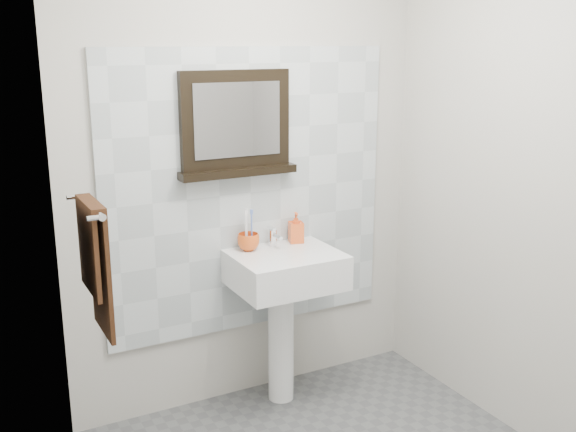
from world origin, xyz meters
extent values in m
cube|color=#B8B6AF|center=(0.00, 1.10, 1.25)|extent=(2.00, 0.01, 2.50)
cube|color=#B8B6AF|center=(-1.00, 0.00, 1.25)|extent=(0.01, 2.20, 2.50)
cube|color=#B8B6AF|center=(1.00, 0.00, 1.25)|extent=(0.01, 2.20, 2.50)
cube|color=silver|center=(0.00, 1.09, 1.15)|extent=(1.60, 0.02, 1.50)
cylinder|color=white|center=(0.09, 0.92, 0.34)|extent=(0.14, 0.14, 0.68)
cube|color=white|center=(0.09, 0.86, 0.77)|extent=(0.55, 0.44, 0.18)
cylinder|color=silver|center=(0.09, 0.84, 0.85)|extent=(0.32, 0.32, 0.02)
cylinder|color=#4C4C4F|center=(0.09, 0.84, 0.86)|extent=(0.04, 0.04, 0.00)
cylinder|color=silver|center=(0.09, 1.01, 0.91)|extent=(0.04, 0.04, 0.09)
cylinder|color=silver|center=(0.09, 0.96, 0.93)|extent=(0.02, 0.10, 0.02)
cube|color=silver|center=(0.09, 1.02, 0.96)|extent=(0.02, 0.07, 0.01)
imported|color=#DC5419|center=(-0.05, 1.00, 0.91)|extent=(0.15, 0.15, 0.09)
cylinder|color=white|center=(-0.07, 0.99, 0.97)|extent=(0.01, 0.01, 0.19)
cube|color=white|center=(-0.07, 0.99, 1.07)|extent=(0.01, 0.01, 0.03)
cylinder|color=#5772C7|center=(-0.04, 0.99, 0.97)|extent=(0.01, 0.01, 0.19)
cube|color=#5772C7|center=(-0.04, 0.99, 1.07)|extent=(0.01, 0.01, 0.03)
cylinder|color=white|center=(-0.05, 1.02, 0.97)|extent=(0.01, 0.01, 0.19)
cube|color=white|center=(-0.05, 1.02, 1.07)|extent=(0.01, 0.01, 0.03)
imported|color=red|center=(0.24, 1.01, 0.94)|extent=(0.09, 0.09, 0.17)
cube|color=black|center=(-0.09, 1.07, 1.54)|extent=(0.59, 0.06, 0.49)
cube|color=#99999E|center=(-0.09, 1.03, 1.54)|extent=(0.47, 0.01, 0.37)
cube|color=black|center=(-0.09, 1.04, 1.28)|extent=(0.63, 0.11, 0.04)
cylinder|color=silver|center=(-0.94, 0.52, 1.31)|extent=(0.03, 0.40, 0.03)
cylinder|color=silver|center=(-0.97, 0.33, 1.31)|extent=(0.05, 0.02, 0.02)
cylinder|color=silver|center=(-0.97, 0.71, 1.31)|extent=(0.05, 0.02, 0.02)
cube|color=black|center=(-0.93, 0.52, 1.04)|extent=(0.02, 0.30, 0.52)
cube|color=black|center=(-0.96, 0.52, 1.13)|extent=(0.02, 0.30, 0.34)
cube|color=black|center=(-0.94, 0.52, 1.31)|extent=(0.06, 0.30, 0.03)
camera|label=1|loc=(-1.46, -2.08, 1.93)|focal=42.00mm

